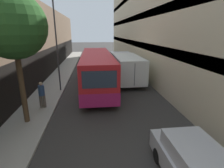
{
  "coord_description": "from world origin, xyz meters",
  "views": [
    {
      "loc": [
        -1.17,
        -0.29,
        4.99
      ],
      "look_at": [
        0.09,
        10.95,
        1.6
      ],
      "focal_mm": 28.0,
      "sensor_mm": 36.0,
      "label": 1
    }
  ],
  "objects_px": {
    "bus": "(97,69)",
    "street_lamp": "(55,28)",
    "car_hatchback": "(196,167)",
    "box_truck": "(125,66)",
    "pedestrian": "(42,94)",
    "street_tree_left": "(13,26)"
  },
  "relations": [
    {
      "from": "car_hatchback",
      "to": "box_truck",
      "type": "height_order",
      "value": "box_truck"
    },
    {
      "from": "pedestrian",
      "to": "street_lamp",
      "type": "distance_m",
      "value": 5.54
    },
    {
      "from": "street_lamp",
      "to": "street_tree_left",
      "type": "xyz_separation_m",
      "value": [
        -0.95,
        -5.46,
        -0.01
      ]
    },
    {
      "from": "bus",
      "to": "car_hatchback",
      "type": "bearing_deg",
      "value": -76.27
    },
    {
      "from": "box_truck",
      "to": "bus",
      "type": "bearing_deg",
      "value": -143.26
    },
    {
      "from": "box_truck",
      "to": "pedestrian",
      "type": "bearing_deg",
      "value": -134.34
    },
    {
      "from": "pedestrian",
      "to": "street_tree_left",
      "type": "height_order",
      "value": "street_tree_left"
    },
    {
      "from": "car_hatchback",
      "to": "street_tree_left",
      "type": "height_order",
      "value": "street_tree_left"
    },
    {
      "from": "street_lamp",
      "to": "bus",
      "type": "bearing_deg",
      "value": 19.15
    },
    {
      "from": "car_hatchback",
      "to": "bus",
      "type": "bearing_deg",
      "value": 103.73
    },
    {
      "from": "box_truck",
      "to": "street_lamp",
      "type": "bearing_deg",
      "value": -151.48
    },
    {
      "from": "pedestrian",
      "to": "street_tree_left",
      "type": "distance_m",
      "value": 4.59
    },
    {
      "from": "bus",
      "to": "street_tree_left",
      "type": "distance_m",
      "value": 8.58
    },
    {
      "from": "pedestrian",
      "to": "car_hatchback",
      "type": "bearing_deg",
      "value": -46.34
    },
    {
      "from": "box_truck",
      "to": "street_lamp",
      "type": "xyz_separation_m",
      "value": [
        -6.32,
        -3.43,
        3.76
      ]
    },
    {
      "from": "box_truck",
      "to": "street_tree_left",
      "type": "height_order",
      "value": "street_tree_left"
    },
    {
      "from": "bus",
      "to": "street_lamp",
      "type": "distance_m",
      "value": 4.97
    },
    {
      "from": "car_hatchback",
      "to": "street_lamp",
      "type": "xyz_separation_m",
      "value": [
        -6.06,
        10.5,
        4.5
      ]
    },
    {
      "from": "street_lamp",
      "to": "street_tree_left",
      "type": "bearing_deg",
      "value": -99.83
    },
    {
      "from": "bus",
      "to": "box_truck",
      "type": "relative_size",
      "value": 1.34
    },
    {
      "from": "street_lamp",
      "to": "street_tree_left",
      "type": "distance_m",
      "value": 5.55
    },
    {
      "from": "box_truck",
      "to": "pedestrian",
      "type": "distance_m",
      "value": 9.83
    }
  ]
}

